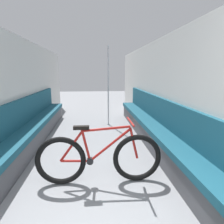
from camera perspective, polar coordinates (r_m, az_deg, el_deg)
name	(u,v)px	position (r m, az deg, el deg)	size (l,w,h in m)	color
wall_left	(12,93)	(4.11, -26.60, 4.84)	(0.10, 9.87, 2.16)	silver
wall_right	(167,92)	(4.10, 15.40, 5.61)	(0.10, 9.87, 2.16)	silver
bench_seat_row_left	(28,133)	(4.19, -22.78, -5.43)	(0.40, 5.57, 0.96)	#4C4C51
bench_seat_row_right	(154,129)	(4.18, 11.94, -4.81)	(0.40, 5.57, 0.96)	#4C4C51
bicycle	(99,158)	(2.71, -3.61, -13.04)	(1.67, 0.46, 0.85)	black
grab_pole_near	(108,88)	(5.50, -1.08, 6.97)	(0.08, 0.08, 2.14)	gray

